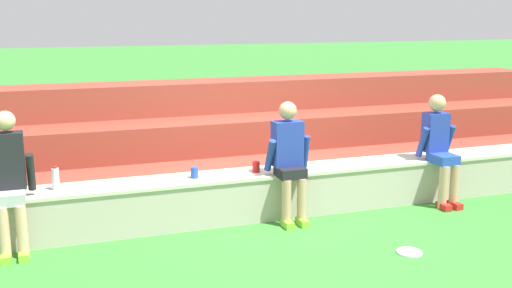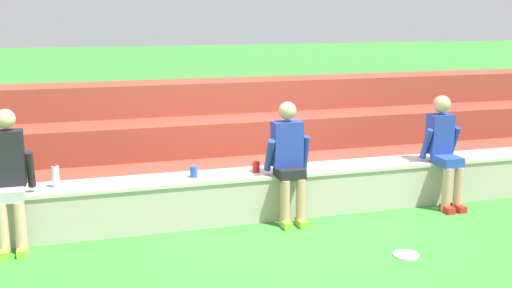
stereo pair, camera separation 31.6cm
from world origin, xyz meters
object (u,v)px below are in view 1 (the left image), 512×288
Objects in this scene: person_far_left at (10,179)px; person_center at (440,146)px; frisbee at (409,252)px; person_left_of_center at (289,158)px; plastic_cup_right_end at (256,167)px; plastic_cup_middle at (195,173)px; water_bottle_mid_right at (56,179)px.

person_center is at bearing -0.29° from person_far_left.
person_left_of_center is at bearing 121.30° from frisbee.
person_center is 2.02m from frisbee.
plastic_cup_right_end is (-2.43, 0.25, -0.14)m from person_center.
plastic_cup_right_end is 0.76m from plastic_cup_middle.
water_bottle_mid_right reaches higher than plastic_cup_right_end.
plastic_cup_middle is (-0.76, -0.01, -0.00)m from plastic_cup_right_end.
plastic_cup_right_end is at bearing 139.39° from person_left_of_center.
person_far_left is 1.03× the size of person_left_of_center.
plastic_cup_right_end is (-0.32, 0.27, -0.15)m from person_left_of_center.
water_bottle_mid_right is 2.06× the size of plastic_cup_middle.
person_far_left reaches higher than frisbee.
plastic_cup_right_end is 1.01× the size of plastic_cup_middle.
person_far_left is at bearing -151.14° from water_bottle_mid_right.
frisbee is at bearing -133.77° from person_center.
person_far_left is 11.57× the size of plastic_cup_middle.
person_left_of_center reaches higher than water_bottle_mid_right.
person_left_of_center reaches higher than person_center.
person_left_of_center is at bearing -0.84° from person_far_left.
person_center is 11.10× the size of plastic_cup_middle.
person_far_left reaches higher than water_bottle_mid_right.
water_bottle_mid_right is at bearing 28.86° from person_far_left.
plastic_cup_middle is (1.97, 0.22, -0.17)m from person_far_left.
plastic_cup_right_end is 2.06m from frisbee.
person_center is at bearing 46.23° from frisbee.
person_far_left is 4.18m from frisbee.
person_center reaches higher than water_bottle_mid_right.
person_center is 10.93× the size of plastic_cup_right_end.
person_left_of_center is 11.23× the size of plastic_cup_middle.
plastic_cup_middle is 2.55m from frisbee.
person_left_of_center is 1.01× the size of person_center.
plastic_cup_middle is 0.48× the size of frisbee.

